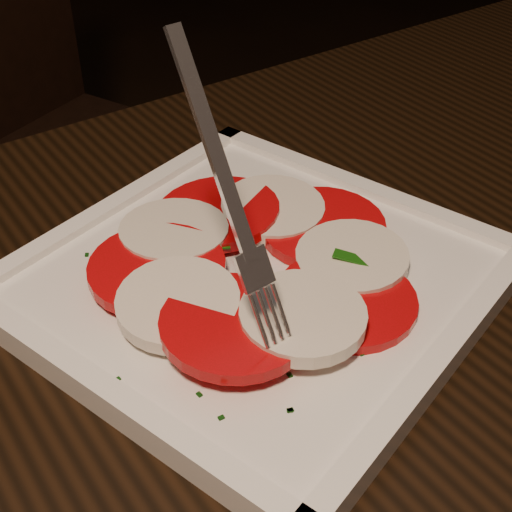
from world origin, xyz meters
name	(u,v)px	position (x,y,z in m)	size (l,w,h in m)	color
table	(386,439)	(-0.03, -0.25, 0.65)	(1.22, 0.83, 0.75)	black
chair	(30,116)	(0.03, 0.62, 0.53)	(0.55, 0.55, 0.93)	black
plate	(256,282)	(-0.08, -0.15, 0.76)	(0.29, 0.29, 0.01)	white
caprese_salad	(256,262)	(-0.08, -0.15, 0.77)	(0.24, 0.22, 0.02)	#C6040D
fork	(215,181)	(-0.12, -0.17, 0.87)	(0.04, 0.10, 0.16)	white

